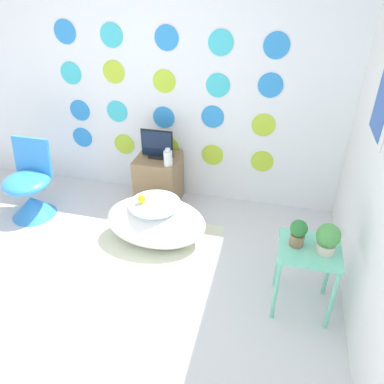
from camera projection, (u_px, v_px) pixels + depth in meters
The scene contains 13 objects.
ground_plane at pixel (91, 328), 2.79m from camera, with size 12.00×12.00×0.00m, color silver.
wall_back_dotted at pixel (165, 80), 3.76m from camera, with size 4.69×0.05×2.60m.
wall_right at pixel (382, 138), 2.54m from camera, with size 0.06×3.00×2.60m.
rug at pixel (156, 244), 3.61m from camera, with size 1.20×0.86×0.01m.
bathtub at pixel (156, 221), 3.54m from camera, with size 0.96×0.59×0.45m.
rubber_duck at pixel (141, 199), 3.39m from camera, with size 0.07×0.08×0.09m.
chair at pixel (30, 193), 3.89m from camera, with size 0.48×0.48×0.81m.
tv_cabinet at pixel (159, 180), 4.09m from camera, with size 0.45×0.44×0.56m.
tv at pixel (157, 145), 3.87m from camera, with size 0.34×0.12×0.30m.
vase at pixel (168, 158), 3.74m from camera, with size 0.09×0.09×0.19m.
side_table at pixel (307, 260), 2.73m from camera, with size 0.44×0.40×0.58m.
potted_plant_left at pixel (298, 232), 2.65m from camera, with size 0.12×0.12×0.21m.
potted_plant_right at pixel (328, 238), 2.58m from camera, with size 0.17×0.17×0.23m.
Camera 1 is at (1.18, -1.58, 2.34)m, focal length 35.00 mm.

